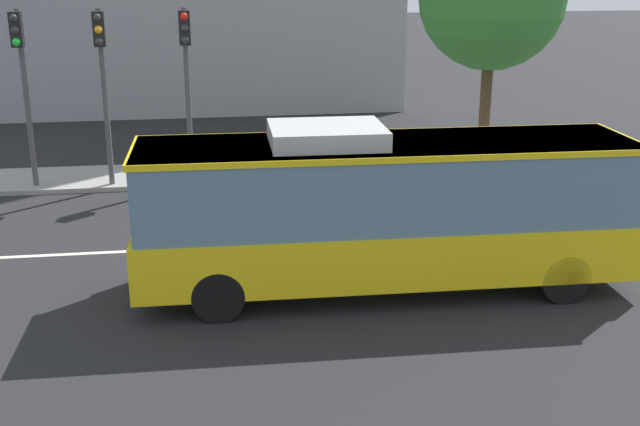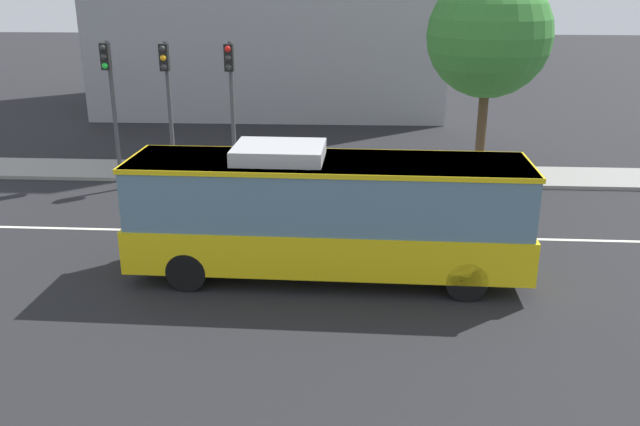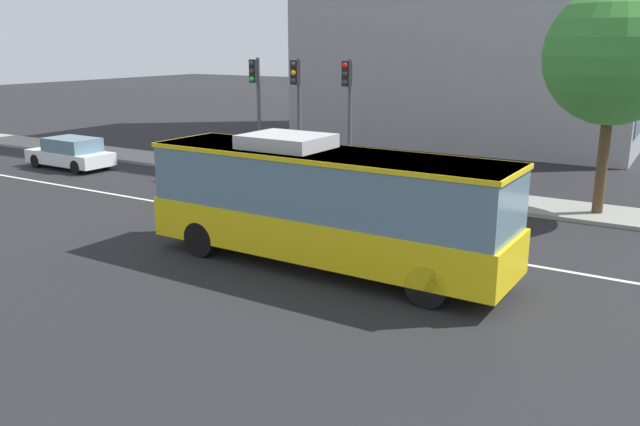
{
  "view_description": "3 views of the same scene",
  "coord_description": "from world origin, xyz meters",
  "px_view_note": "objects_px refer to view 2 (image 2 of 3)",
  "views": [
    {
      "loc": [
        -3.77,
        -17.88,
        6.57
      ],
      "look_at": [
        -1.48,
        -1.88,
        1.36
      ],
      "focal_mm": 44.83,
      "sensor_mm": 36.0,
      "label": 1
    },
    {
      "loc": [
        0.52,
        -18.75,
        7.27
      ],
      "look_at": [
        -0.56,
        -1.93,
        1.37
      ],
      "focal_mm": 37.39,
      "sensor_mm": 36.0,
      "label": 2
    },
    {
      "loc": [
        8.16,
        -17.03,
        5.8
      ],
      "look_at": [
        -1.32,
        -1.52,
        1.02
      ],
      "focal_mm": 36.39,
      "sensor_mm": 36.0,
      "label": 3
    }
  ],
  "objects_px": {
    "transit_bus": "(327,210)",
    "street_tree_kerbside_left": "(489,36)",
    "traffic_light_far_corner": "(110,86)",
    "traffic_light_near_corner": "(167,87)",
    "traffic_light_mid_block": "(231,88)"
  },
  "relations": [
    {
      "from": "traffic_light_far_corner",
      "to": "street_tree_kerbside_left",
      "type": "relative_size",
      "value": 0.68
    },
    {
      "from": "transit_bus",
      "to": "street_tree_kerbside_left",
      "type": "xyz_separation_m",
      "value": [
        5.36,
        9.36,
        3.57
      ]
    },
    {
      "from": "transit_bus",
      "to": "traffic_light_mid_block",
      "type": "height_order",
      "value": "traffic_light_mid_block"
    },
    {
      "from": "transit_bus",
      "to": "street_tree_kerbside_left",
      "type": "height_order",
      "value": "street_tree_kerbside_left"
    },
    {
      "from": "traffic_light_near_corner",
      "to": "street_tree_kerbside_left",
      "type": "height_order",
      "value": "street_tree_kerbside_left"
    },
    {
      "from": "traffic_light_near_corner",
      "to": "street_tree_kerbside_left",
      "type": "xyz_separation_m",
      "value": [
        11.68,
        1.03,
        1.82
      ]
    },
    {
      "from": "traffic_light_far_corner",
      "to": "street_tree_kerbside_left",
      "type": "bearing_deg",
      "value": 94.69
    },
    {
      "from": "traffic_light_mid_block",
      "to": "street_tree_kerbside_left",
      "type": "height_order",
      "value": "street_tree_kerbside_left"
    },
    {
      "from": "traffic_light_far_corner",
      "to": "traffic_light_near_corner",
      "type": "bearing_deg",
      "value": 86.45
    },
    {
      "from": "traffic_light_mid_block",
      "to": "street_tree_kerbside_left",
      "type": "xyz_separation_m",
      "value": [
        9.33,
        0.95,
        1.82
      ]
    },
    {
      "from": "traffic_light_mid_block",
      "to": "traffic_light_near_corner",
      "type": "bearing_deg",
      "value": -88.9
    },
    {
      "from": "traffic_light_near_corner",
      "to": "traffic_light_far_corner",
      "type": "bearing_deg",
      "value": -97.22
    },
    {
      "from": "street_tree_kerbside_left",
      "to": "traffic_light_far_corner",
      "type": "bearing_deg",
      "value": -176.5
    },
    {
      "from": "transit_bus",
      "to": "traffic_light_near_corner",
      "type": "relative_size",
      "value": 1.93
    },
    {
      "from": "transit_bus",
      "to": "traffic_light_near_corner",
      "type": "xyz_separation_m",
      "value": [
        -6.31,
        8.33,
        1.75
      ]
    }
  ]
}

